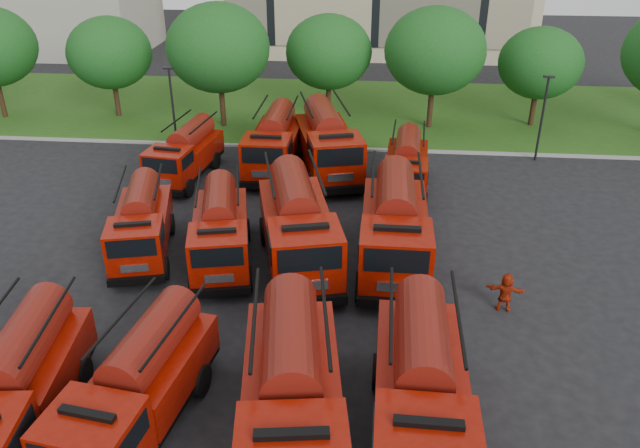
# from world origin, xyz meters

# --- Properties ---
(ground) EXTENTS (140.00, 140.00, 0.00)m
(ground) POSITION_xyz_m (0.00, 0.00, 0.00)
(ground) COLOR black
(ground) RESTS_ON ground
(lawn) EXTENTS (70.00, 16.00, 0.12)m
(lawn) POSITION_xyz_m (0.00, 26.00, 0.06)
(lawn) COLOR #224F15
(lawn) RESTS_ON ground
(curb) EXTENTS (70.00, 0.30, 0.14)m
(curb) POSITION_xyz_m (0.00, 17.90, 0.07)
(curb) COLOR gray
(curb) RESTS_ON ground
(tree_1) EXTENTS (5.71, 5.71, 6.98)m
(tree_1) POSITION_xyz_m (-16.00, 23.00, 4.55)
(tree_1) COLOR #382314
(tree_1) RESTS_ON ground
(tree_2) EXTENTS (6.72, 6.72, 8.22)m
(tree_2) POSITION_xyz_m (-8.00, 21.50, 5.35)
(tree_2) COLOR #382314
(tree_2) RESTS_ON ground
(tree_3) EXTENTS (5.88, 5.88, 7.19)m
(tree_3) POSITION_xyz_m (-1.00, 24.00, 4.68)
(tree_3) COLOR #382314
(tree_3) RESTS_ON ground
(tree_4) EXTENTS (6.55, 6.55, 8.01)m
(tree_4) POSITION_xyz_m (6.00, 22.50, 5.22)
(tree_4) COLOR #382314
(tree_4) RESTS_ON ground
(tree_5) EXTENTS (5.46, 5.46, 6.68)m
(tree_5) POSITION_xyz_m (13.00, 23.50, 4.35)
(tree_5) COLOR #382314
(tree_5) RESTS_ON ground
(lamp_post_0) EXTENTS (0.60, 0.25, 5.11)m
(lamp_post_0) POSITION_xyz_m (-10.00, 17.20, 2.90)
(lamp_post_0) COLOR black
(lamp_post_0) RESTS_ON ground
(lamp_post_1) EXTENTS (0.60, 0.25, 5.11)m
(lamp_post_1) POSITION_xyz_m (12.00, 17.20, 2.90)
(lamp_post_1) COLOR black
(lamp_post_1) RESTS_ON ground
(fire_truck_0) EXTENTS (3.20, 7.25, 3.20)m
(fire_truck_0) POSITION_xyz_m (-7.60, -6.06, 1.61)
(fire_truck_0) COLOR black
(fire_truck_0) RESTS_ON ground
(fire_truck_1) EXTENTS (3.34, 7.07, 3.09)m
(fire_truck_1) POSITION_xyz_m (-4.20, -5.60, 1.56)
(fire_truck_1) COLOR black
(fire_truck_1) RESTS_ON ground
(fire_truck_2) EXTENTS (3.78, 8.21, 3.60)m
(fire_truck_2) POSITION_xyz_m (0.31, -5.84, 1.81)
(fire_truck_2) COLOR black
(fire_truck_2) RESTS_ON ground
(fire_truck_3) EXTENTS (2.90, 7.62, 3.44)m
(fire_truck_3) POSITION_xyz_m (3.91, -5.17, 1.73)
(fire_truck_3) COLOR black
(fire_truck_3) RESTS_ON ground
(fire_truck_4) EXTENTS (3.66, 6.77, 2.93)m
(fire_truck_4) POSITION_xyz_m (-7.64, 4.43, 1.47)
(fire_truck_4) COLOR black
(fire_truck_4) RESTS_ON ground
(fire_truck_5) EXTENTS (3.64, 7.03, 3.05)m
(fire_truck_5) POSITION_xyz_m (-4.06, 4.07, 1.54)
(fire_truck_5) COLOR black
(fire_truck_5) RESTS_ON ground
(fire_truck_6) EXTENTS (4.56, 8.40, 3.63)m
(fire_truck_6) POSITION_xyz_m (-0.75, 4.16, 1.83)
(fire_truck_6) COLOR black
(fire_truck_6) RESTS_ON ground
(fire_truck_7) EXTENTS (2.99, 7.99, 3.62)m
(fire_truck_7) POSITION_xyz_m (3.31, 4.45, 1.82)
(fire_truck_7) COLOR black
(fire_truck_7) RESTS_ON ground
(fire_truck_8) EXTENTS (3.02, 6.63, 2.91)m
(fire_truck_8) POSITION_xyz_m (-8.05, 12.74, 1.46)
(fire_truck_8) COLOR black
(fire_truck_8) RESTS_ON ground
(fire_truck_9) EXTENTS (2.76, 7.35, 3.33)m
(fire_truck_9) POSITION_xyz_m (-3.33, 14.33, 1.68)
(fire_truck_9) COLOR black
(fire_truck_9) RESTS_ON ground
(fire_truck_10) EXTENTS (4.61, 8.39, 3.63)m
(fire_truck_10) POSITION_xyz_m (-0.29, 14.19, 1.83)
(fire_truck_10) COLOR black
(fire_truck_10) RESTS_ON ground
(fire_truck_11) EXTENTS (2.66, 6.46, 2.88)m
(fire_truck_11) POSITION_xyz_m (4.07, 12.12, 1.45)
(fire_truck_11) COLOR black
(fire_truck_11) RESTS_ON ground
(firefighter_4) EXTENTS (0.87, 0.89, 1.54)m
(firefighter_4) POSITION_xyz_m (-7.54, 2.13, 0.00)
(firefighter_4) COLOR black
(firefighter_4) RESTS_ON ground
(firefighter_5) EXTENTS (1.56, 0.87, 1.60)m
(firefighter_5) POSITION_xyz_m (7.50, 1.43, 0.00)
(firefighter_5) COLOR #A5260C
(firefighter_5) RESTS_ON ground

